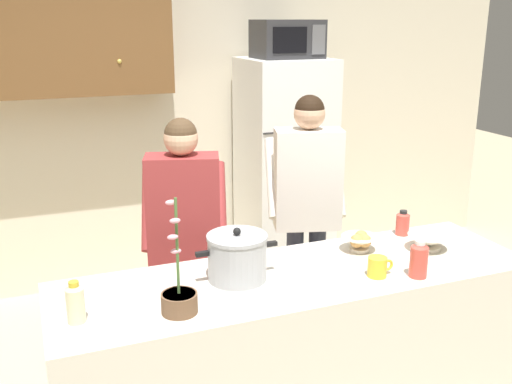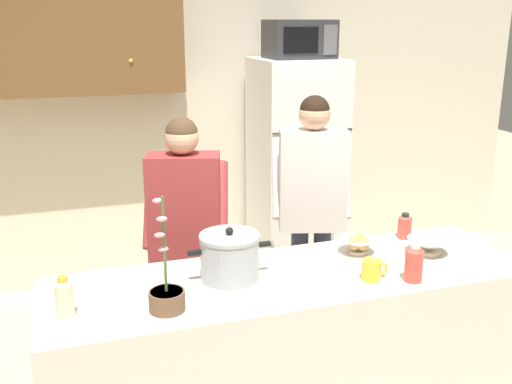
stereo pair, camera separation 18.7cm
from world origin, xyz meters
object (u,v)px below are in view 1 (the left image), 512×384
Objects in this scene: microwave at (287,39)px; potted_orchid at (179,297)px; refrigerator at (284,172)px; bottle_far_corner at (403,223)px; coffee_mug at (378,267)px; bottle_mid_counter at (75,302)px; cooking_pot at (237,257)px; bread_bowl at (360,242)px; person_by_sink at (307,193)px; empty_bowl at (429,241)px; bottle_near_edge at (419,259)px; person_near_pot at (184,225)px.

potted_orchid is at bearing -124.57° from microwave.
bottle_far_corner is (0.00, -1.59, 0.10)m from refrigerator.
bottle_mid_counter is (-1.35, 0.07, 0.04)m from coffee_mug.
microwave reaches higher than potted_orchid.
cooking_pot is (-1.04, -1.80, 0.14)m from refrigerator.
microwave reaches higher than refrigerator.
cooking_pot is at bearing 33.39° from potted_orchid.
potted_orchid is at bearing -146.61° from cooking_pot.
bread_bowl is at bearing 9.18° from bottle_mid_counter.
person_by_sink is 0.69m from bottle_far_corner.
potted_orchid is (-1.03, -0.30, 0.02)m from bread_bowl.
cooking_pot reaches higher than coffee_mug.
coffee_mug is (-0.43, -1.99, -0.96)m from microwave.
refrigerator is 1.75m from bread_bowl.
bread_bowl is at bearing -95.10° from person_by_sink.
coffee_mug is (-0.15, -1.05, -0.05)m from person_by_sink.
microwave is 2.77m from bottle_mid_counter.
bread_bowl is at bearing -160.72° from bottle_far_corner.
bottle_near_edge is at bearing -134.78° from empty_bowl.
coffee_mug reaches higher than empty_bowl.
refrigerator is 13.62× the size of coffee_mug.
microwave is 0.30× the size of person_near_pot.
refrigerator is at bearing 45.33° from person_near_pot.
bottle_mid_counter is at bearing -170.82° from bread_bowl.
refrigerator is at bearing 74.11° from person_by_sink.
coffee_mug is at bearing 157.03° from bottle_near_edge.
microwave is 2.51× the size of bread_bowl.
bottle_far_corner is (1.05, 0.21, -0.04)m from cooking_pot.
refrigerator is at bearing 78.06° from coffee_mug.
microwave is 1.33m from person_by_sink.
person_near_pot is 3.19× the size of potted_orchid.
bottle_far_corner is (0.00, -1.57, -0.94)m from microwave.
bottle_near_edge is at bearing -117.59° from bottle_far_corner.
bottle_near_edge is at bearing -97.01° from microwave.
bottle_far_corner is at bearing 62.41° from bottle_near_edge.
person_by_sink is 1.79m from bottle_mid_counter.
person_near_pot is 0.86m from person_by_sink.
person_by_sink is at bearing -105.89° from refrigerator.
empty_bowl is at bearing -18.92° from bread_bowl.
person_near_pot is 7.15× the size of empty_bowl.
person_near_pot reaches higher than empty_bowl.
microwave reaches higher than bread_bowl.
bread_bowl is at bearing 7.06° from cooking_pot.
person_by_sink is 1.12m from bottle_near_edge.
bottle_mid_counter is (-1.43, -0.23, 0.03)m from bread_bowl.
refrigerator is at bearing 90.03° from empty_bowl.
bottle_near_edge is at bearing -47.72° from person_near_pot.
refrigerator is 1.09× the size of person_by_sink.
microwave reaches higher than empty_bowl.
person_by_sink is at bearing 43.78° from potted_orchid.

